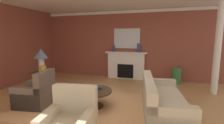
{
  "coord_description": "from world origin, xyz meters",
  "views": [
    {
      "loc": [
        1.56,
        -4.01,
        1.8
      ],
      "look_at": [
        0.01,
        1.09,
        1.0
      ],
      "focal_mm": 26.14,
      "sensor_mm": 36.0,
      "label": 1
    }
  ],
  "objects_px": {
    "armchair_near_window": "(36,94)",
    "coffee_table": "(93,94)",
    "side_table": "(43,81)",
    "table_lamp": "(41,56)",
    "fireplace": "(126,66)",
    "vase_mantel_right": "(139,48)",
    "mantel_mirror": "(127,38)",
    "vase_tall_corner": "(176,76)",
    "sofa": "(161,102)",
    "vase_on_side_table": "(43,69)",
    "vase_mantel_left": "(114,48)"
  },
  "relations": [
    {
      "from": "side_table",
      "to": "vase_mantel_right",
      "type": "relative_size",
      "value": 1.85
    },
    {
      "from": "sofa",
      "to": "side_table",
      "type": "relative_size",
      "value": 3.15
    },
    {
      "from": "sofa",
      "to": "armchair_near_window",
      "type": "height_order",
      "value": "armchair_near_window"
    },
    {
      "from": "armchair_near_window",
      "to": "sofa",
      "type": "bearing_deg",
      "value": 7.91
    },
    {
      "from": "vase_mantel_left",
      "to": "vase_tall_corner",
      "type": "xyz_separation_m",
      "value": [
        2.62,
        -0.25,
        -1.01
      ]
    },
    {
      "from": "armchair_near_window",
      "to": "table_lamp",
      "type": "distance_m",
      "value": 1.39
    },
    {
      "from": "table_lamp",
      "to": "vase_tall_corner",
      "type": "bearing_deg",
      "value": 29.32
    },
    {
      "from": "fireplace",
      "to": "vase_mantel_left",
      "type": "distance_m",
      "value": 0.94
    },
    {
      "from": "vase_mantel_right",
      "to": "table_lamp",
      "type": "bearing_deg",
      "value": -136.02
    },
    {
      "from": "table_lamp",
      "to": "vase_on_side_table",
      "type": "xyz_separation_m",
      "value": [
        0.15,
        -0.12,
        -0.41
      ]
    },
    {
      "from": "fireplace",
      "to": "coffee_table",
      "type": "relative_size",
      "value": 1.8
    },
    {
      "from": "vase_mantel_right",
      "to": "armchair_near_window",
      "type": "bearing_deg",
      "value": -121.86
    },
    {
      "from": "side_table",
      "to": "table_lamp",
      "type": "height_order",
      "value": "table_lamp"
    },
    {
      "from": "table_lamp",
      "to": "vase_on_side_table",
      "type": "height_order",
      "value": "table_lamp"
    },
    {
      "from": "mantel_mirror",
      "to": "armchair_near_window",
      "type": "bearing_deg",
      "value": -114.0
    },
    {
      "from": "armchair_near_window",
      "to": "coffee_table",
      "type": "bearing_deg",
      "value": 13.99
    },
    {
      "from": "sofa",
      "to": "table_lamp",
      "type": "relative_size",
      "value": 2.94
    },
    {
      "from": "coffee_table",
      "to": "armchair_near_window",
      "type": "bearing_deg",
      "value": -166.01
    },
    {
      "from": "armchair_near_window",
      "to": "fireplace",
      "type": "bearing_deg",
      "value": 65.29
    },
    {
      "from": "armchair_near_window",
      "to": "vase_mantel_right",
      "type": "height_order",
      "value": "vase_mantel_right"
    },
    {
      "from": "coffee_table",
      "to": "vase_on_side_table",
      "type": "xyz_separation_m",
      "value": [
        -1.86,
        0.42,
        0.48
      ]
    },
    {
      "from": "vase_tall_corner",
      "to": "fireplace",
      "type": "bearing_deg",
      "value": 171.78
    },
    {
      "from": "vase_mantel_right",
      "to": "vase_tall_corner",
      "type": "bearing_deg",
      "value": -9.32
    },
    {
      "from": "vase_tall_corner",
      "to": "vase_on_side_table",
      "type": "relative_size",
      "value": 2.8
    },
    {
      "from": "sofa",
      "to": "table_lamp",
      "type": "bearing_deg",
      "value": 172.93
    },
    {
      "from": "side_table",
      "to": "vase_mantel_left",
      "type": "xyz_separation_m",
      "value": [
        1.64,
        2.65,
        0.92
      ]
    },
    {
      "from": "side_table",
      "to": "vase_mantel_right",
      "type": "bearing_deg",
      "value": 43.98
    },
    {
      "from": "fireplace",
      "to": "vase_tall_corner",
      "type": "relative_size",
      "value": 2.82
    },
    {
      "from": "coffee_table",
      "to": "side_table",
      "type": "relative_size",
      "value": 1.43
    },
    {
      "from": "mantel_mirror",
      "to": "side_table",
      "type": "distance_m",
      "value": 3.82
    },
    {
      "from": "side_table",
      "to": "vase_on_side_table",
      "type": "height_order",
      "value": "vase_on_side_table"
    },
    {
      "from": "sofa",
      "to": "vase_tall_corner",
      "type": "relative_size",
      "value": 3.45
    },
    {
      "from": "coffee_table",
      "to": "vase_mantel_left",
      "type": "bearing_deg",
      "value": 96.52
    },
    {
      "from": "vase_mantel_left",
      "to": "vase_mantel_right",
      "type": "xyz_separation_m",
      "value": [
        1.1,
        0.0,
        0.05
      ]
    },
    {
      "from": "fireplace",
      "to": "sofa",
      "type": "xyz_separation_m",
      "value": [
        1.53,
        -3.16,
        -0.26
      ]
    },
    {
      "from": "fireplace",
      "to": "vase_mantel_right",
      "type": "xyz_separation_m",
      "value": [
        0.55,
        -0.05,
        0.81
      ]
    },
    {
      "from": "armchair_near_window",
      "to": "side_table",
      "type": "relative_size",
      "value": 1.36
    },
    {
      "from": "armchair_near_window",
      "to": "coffee_table",
      "type": "relative_size",
      "value": 0.95
    },
    {
      "from": "sofa",
      "to": "armchair_near_window",
      "type": "bearing_deg",
      "value": -172.09
    },
    {
      "from": "sofa",
      "to": "side_table",
      "type": "distance_m",
      "value": 3.75
    },
    {
      "from": "fireplace",
      "to": "coffee_table",
      "type": "xyz_separation_m",
      "value": [
        -0.19,
        -3.23,
        -0.22
      ]
    },
    {
      "from": "sofa",
      "to": "vase_mantel_right",
      "type": "relative_size",
      "value": 5.81
    },
    {
      "from": "mantel_mirror",
      "to": "table_lamp",
      "type": "height_order",
      "value": "mantel_mirror"
    },
    {
      "from": "armchair_near_window",
      "to": "coffee_table",
      "type": "xyz_separation_m",
      "value": [
        1.47,
        0.37,
        0.03
      ]
    },
    {
      "from": "sofa",
      "to": "armchair_near_window",
      "type": "relative_size",
      "value": 2.32
    },
    {
      "from": "side_table",
      "to": "table_lamp",
      "type": "bearing_deg",
      "value": 180.0
    },
    {
      "from": "sofa",
      "to": "vase_on_side_table",
      "type": "xyz_separation_m",
      "value": [
        -3.57,
        0.34,
        0.52
      ]
    },
    {
      "from": "coffee_table",
      "to": "vase_mantel_right",
      "type": "relative_size",
      "value": 2.64
    },
    {
      "from": "fireplace",
      "to": "vase_tall_corner",
      "type": "xyz_separation_m",
      "value": [
        2.07,
        -0.3,
        -0.24
      ]
    },
    {
      "from": "side_table",
      "to": "vase_mantel_right",
      "type": "xyz_separation_m",
      "value": [
        2.74,
        2.65,
        0.97
      ]
    }
  ]
}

